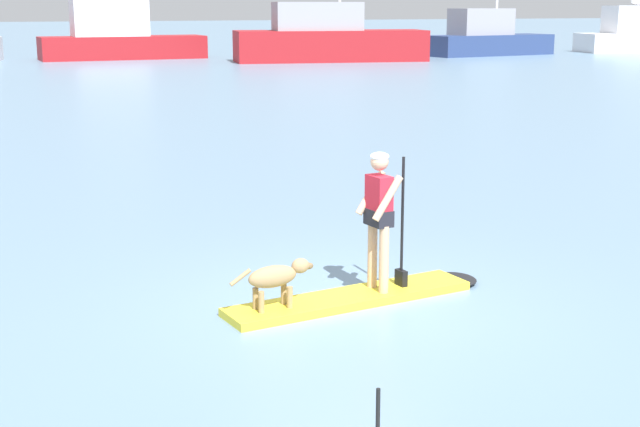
% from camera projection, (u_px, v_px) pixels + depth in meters
% --- Properties ---
extents(ground_plane, '(400.00, 400.00, 0.00)m').
position_uv_depth(ground_plane, '(350.00, 302.00, 11.04)').
color(ground_plane, slate).
extents(paddleboard, '(3.53, 1.11, 0.10)m').
position_uv_depth(paddleboard, '(365.00, 296.00, 11.14)').
color(paddleboard, yellow).
rests_on(paddleboard, ground_plane).
extents(person_paddler, '(0.64, 0.52, 1.73)m').
position_uv_depth(person_paddler, '(380.00, 211.00, 11.00)').
color(person_paddler, tan).
rests_on(person_paddler, paddleboard).
extents(dog, '(1.07, 0.30, 0.55)m').
position_uv_depth(dog, '(276.00, 277.00, 10.46)').
color(dog, '#997A51').
rests_on(dog, paddleboard).
extents(moored_boat_port, '(10.93, 3.43, 11.51)m').
position_uv_depth(moored_boat_port, '(118.00, 37.00, 60.33)').
color(moored_boat_port, maroon).
rests_on(moored_boat_port, ground_plane).
extents(moored_boat_starboard, '(12.64, 5.50, 12.36)m').
position_uv_depth(moored_boat_starboard, '(328.00, 39.00, 57.92)').
color(moored_boat_starboard, maroon).
rests_on(moored_boat_starboard, ground_plane).
extents(moored_boat_center, '(10.18, 4.49, 9.48)m').
position_uv_depth(moored_boat_center, '(487.00, 38.00, 65.06)').
color(moored_boat_center, navy).
rests_on(moored_boat_center, ground_plane).
extents(moored_boat_far_port, '(10.34, 4.64, 4.14)m').
position_uv_depth(moored_boat_far_port, '(640.00, 35.00, 69.76)').
color(moored_boat_far_port, white).
rests_on(moored_boat_far_port, ground_plane).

